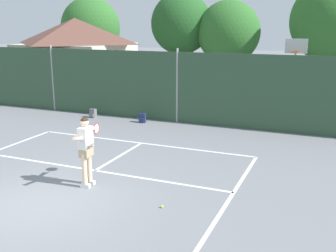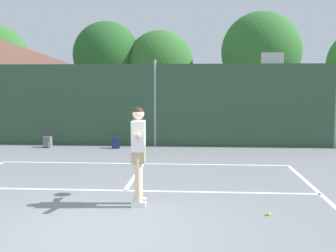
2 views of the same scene
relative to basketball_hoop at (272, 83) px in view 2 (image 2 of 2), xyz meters
name	(u,v)px [view 2 (image 2 of 2)]	position (x,y,z in m)	size (l,w,h in m)	color
ground_plane	(98,232)	(-4.56, -10.98, -2.31)	(120.00, 120.00, 0.00)	slate
court_markings	(107,218)	(-4.56, -10.34, -2.31)	(8.30, 11.10, 0.01)	white
chainlink_fence	(155,105)	(-4.56, -1.98, -0.80)	(26.09, 0.09, 3.16)	#2D4C33
basketball_hoop	(272,83)	(0.00, 0.00, 0.00)	(0.90, 0.67, 3.55)	#9E9EA3
treeline_backdrop	(171,58)	(-4.72, 9.95, 1.64)	(28.43, 4.58, 6.88)	brown
tennis_player	(138,147)	(-4.12, -9.54, -1.20)	(0.30, 1.43, 1.85)	silver
tennis_ball	(268,214)	(-1.79, -10.01, -2.28)	(0.07, 0.07, 0.07)	#CCE033
backpack_grey	(47,142)	(-8.40, -2.67, -2.12)	(0.30, 0.27, 0.46)	slate
backpack_navy	(116,143)	(-5.91, -2.67, -2.12)	(0.30, 0.27, 0.46)	navy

